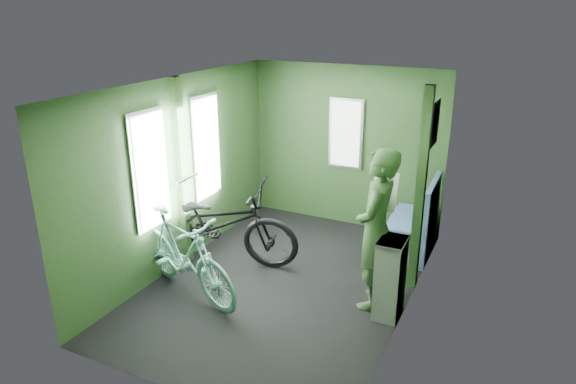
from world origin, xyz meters
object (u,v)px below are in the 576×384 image
(passenger, at_px, (376,229))
(bench_seat, at_px, (413,231))
(bicycle_mint, at_px, (187,295))
(bicycle_black, at_px, (220,262))
(waste_box, at_px, (390,278))

(passenger, xyz_separation_m, bench_seat, (0.11, 1.41, -0.58))
(bicycle_mint, bearing_deg, passenger, -49.51)
(bicycle_mint, relative_size, passenger, 0.98)
(bicycle_black, height_order, passenger, passenger)
(bicycle_black, distance_m, bench_seat, 2.52)
(bicycle_mint, distance_m, bench_seat, 2.97)
(bicycle_mint, distance_m, waste_box, 2.25)
(bicycle_mint, height_order, passenger, passenger)
(passenger, bearing_deg, bicycle_mint, -70.44)
(passenger, bearing_deg, bicycle_black, -94.04)
(passenger, bearing_deg, bench_seat, 173.54)
(bench_seat, bearing_deg, passenger, -96.58)
(waste_box, xyz_separation_m, bench_seat, (-0.11, 1.57, -0.14))
(passenger, height_order, waste_box, passenger)
(bench_seat, bearing_deg, waste_box, -88.04)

